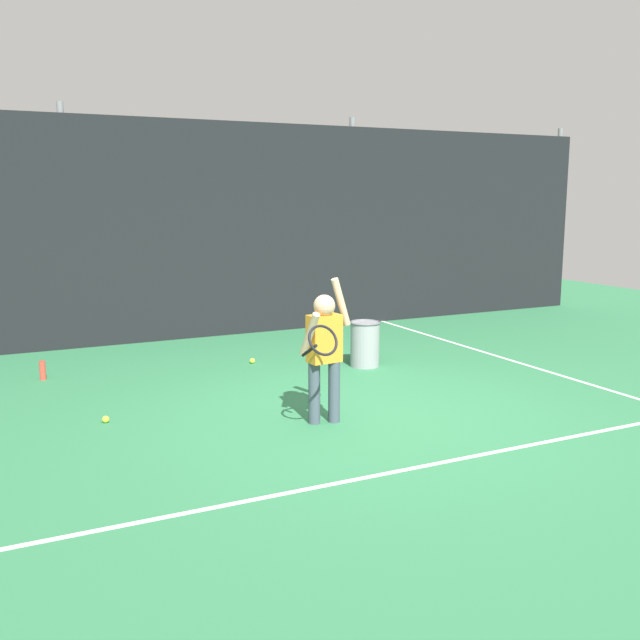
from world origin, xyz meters
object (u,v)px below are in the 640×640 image
object	(u,v)px
tennis_player	(324,347)
water_bottle	(43,370)
tennis_ball_1	(106,419)
ball_hopper	(365,343)
tennis_ball_3	(252,361)

from	to	relation	value
tennis_player	water_bottle	size ratio (longest dim) A/B	6.14
water_bottle	tennis_ball_1	bearing A→B (deg)	-78.99
ball_hopper	tennis_ball_3	distance (m)	1.44
ball_hopper	water_bottle	bearing A→B (deg)	164.02
water_bottle	tennis_ball_3	world-z (taller)	water_bottle
tennis_player	tennis_ball_1	bearing A→B (deg)	147.40
tennis_ball_1	ball_hopper	bearing A→B (deg)	15.17
water_bottle	tennis_ball_3	xyz separation A→B (m)	(2.45, -0.30, -0.08)
tennis_player	water_bottle	bearing A→B (deg)	121.52
ball_hopper	water_bottle	size ratio (longest dim) A/B	2.55
tennis_player	ball_hopper	distance (m)	2.35
ball_hopper	water_bottle	world-z (taller)	ball_hopper
tennis_ball_1	tennis_ball_3	size ratio (longest dim) A/B	1.00
ball_hopper	tennis_ball_3	world-z (taller)	ball_hopper
water_bottle	tennis_ball_3	distance (m)	2.47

